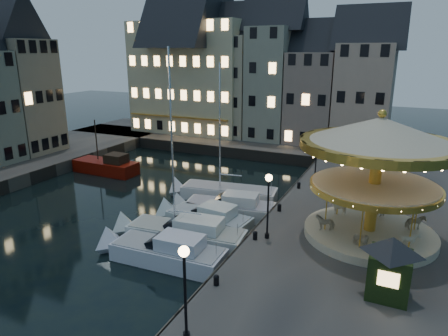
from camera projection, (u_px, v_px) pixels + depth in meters
The scene contains 29 objects.
ground at pixel (162, 241), 27.32m from camera, with size 160.00×160.00×0.00m, color black.
quay_east at pixel (387, 235), 26.71m from camera, with size 16.00×56.00×1.30m, color #474442.
quay_north at pixel (226, 140), 54.72m from camera, with size 44.00×12.00×1.30m, color #474442.
quaywall_e at pixel (273, 215), 29.94m from camera, with size 0.15×44.00×1.30m, color #47423A.
quaywall_n at pixel (220, 152), 48.69m from camera, with size 48.00×0.15×1.30m, color #47423A.
quaywall_w at pixel (6, 187), 36.13m from camera, with size 0.15×44.00×1.30m, color #47423A.
streetlamp_a at pixel (185, 280), 15.45m from camera, with size 0.44×0.44×4.17m.
streetlamp_b at pixel (268, 197), 24.15m from camera, with size 0.44×0.44×4.17m.
streetlamp_c at pixel (317, 149), 35.89m from camera, with size 0.44×0.44×4.17m.
bollard_a at pixel (216, 279), 19.86m from camera, with size 0.30×0.30×0.57m.
bollard_b at pixel (255, 235), 24.64m from camera, with size 0.30×0.30×0.57m.
bollard_c at pixel (279, 207), 28.99m from camera, with size 0.30×0.30×0.57m.
bollard_d at pixel (299, 185), 33.77m from camera, with size 0.30×0.30×0.57m.
townhouse_na at pixel (161, 84), 59.07m from camera, with size 5.50×8.00×12.80m.
townhouse_nb at pixel (193, 81), 56.73m from camera, with size 6.16×8.00×13.80m.
townhouse_nc at pixel (232, 79), 54.15m from camera, with size 6.82×8.00×14.80m.
townhouse_nd at pixel (273, 76), 51.69m from camera, with size 5.50×8.00×15.80m.
townhouse_ne at pixel (314, 90), 49.92m from camera, with size 6.16×8.00×12.80m.
townhouse_nf at pixel (365, 88), 47.33m from camera, with size 6.82×8.00×13.80m.
townhouse_wc at pixel (18, 88), 44.92m from camera, with size 8.80×5.50×14.20m.
hotel_corner at pixel (193, 71), 56.28m from camera, with size 17.60×9.00×16.80m.
motorboat_b at pixel (163, 252), 24.51m from camera, with size 8.18×2.66×2.15m.
motorboat_c at pixel (181, 233), 26.97m from camera, with size 9.15×3.15×12.10m.
motorboat_d at pixel (204, 219), 29.28m from camera, with size 7.34×3.05×2.15m.
motorboat_e at pixel (225, 208), 31.32m from camera, with size 8.05×3.50×2.15m.
motorboat_f at pixel (223, 193), 34.98m from camera, with size 9.35×3.62×12.36m.
red_fishing_boat at pixel (107, 167), 42.24m from camera, with size 7.12×2.58×5.82m.
carousel at pixel (378, 156), 23.57m from camera, with size 9.16×9.16×8.02m.
ticket_kiosk at pixel (391, 257), 18.51m from camera, with size 2.96×2.96×3.47m.
Camera 1 is at (14.29, -20.68, 12.57)m, focal length 32.00 mm.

